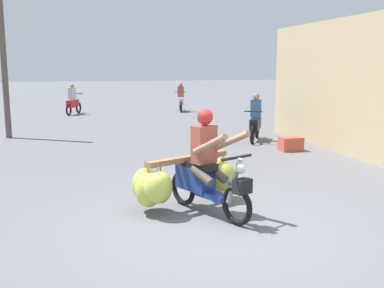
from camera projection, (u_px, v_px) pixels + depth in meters
ground_plane at (222, 227)px, 6.22m from camera, size 120.00×120.00×0.00m
motorbike_main_loaded at (188, 178)px, 6.90m from camera, size 1.86×1.82×1.58m
motorbike_distant_ahead_left at (255, 121)px, 13.31m from camera, size 0.90×1.46×1.40m
motorbike_distant_ahead_right at (181, 100)px, 21.74m from camera, size 0.56×1.61×1.40m
motorbike_distant_far_ahead at (73, 102)px, 20.39m from camera, size 0.78×1.53×1.40m
produce_crate at (291, 144)px, 11.77m from camera, size 0.56×0.40×0.36m
utility_pole at (3, 53)px, 13.46m from camera, size 0.18×0.18×5.11m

